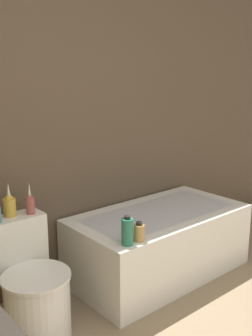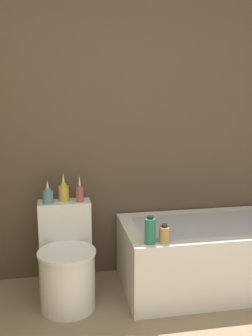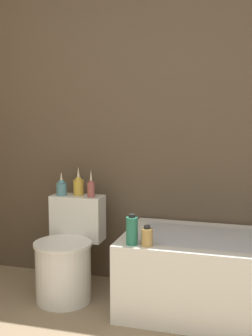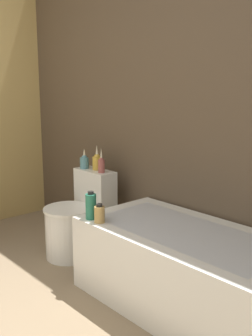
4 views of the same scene
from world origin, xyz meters
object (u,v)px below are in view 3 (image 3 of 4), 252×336
bathtub (229,276)px  shampoo_bottle_short (147,237)px  vase_gold (61,187)px  toilet (67,257)px  vase_silver (79,185)px  shampoo_bottle_tall (132,230)px  vase_bronze (91,188)px

bathtub → shampoo_bottle_short: 0.65m
bathtub → shampoo_bottle_short: size_ratio=10.88×
bathtub → vase_gold: size_ratio=7.98×
toilet → vase_silver: bearing=90.0°
shampoo_bottle_tall → vase_gold: bearing=146.9°
toilet → vase_silver: vase_silver is taller
shampoo_bottle_tall → toilet: bearing=155.6°
vase_bronze → shampoo_bottle_short: 0.72m
vase_bronze → vase_gold: bearing=-179.4°
bathtub → shampoo_bottle_tall: (-0.58, -0.29, 0.34)m
shampoo_bottle_tall → vase_bronze: bearing=134.7°
vase_silver → shampoo_bottle_tall: 0.75m
vase_gold → vase_silver: bearing=22.3°
toilet → vase_bronze: 0.52m
vase_silver → shampoo_bottle_short: size_ratio=1.65×
toilet → vase_gold: bearing=122.3°
bathtub → vase_gold: vase_gold is taller
vase_silver → shampoo_bottle_tall: size_ratio=1.11×
toilet → vase_bronze: vase_bronze is taller
vase_silver → shampoo_bottle_short: vase_silver is taller
vase_gold → vase_bronze: (0.23, 0.00, 0.01)m
toilet → shampoo_bottle_short: 0.74m
shampoo_bottle_tall → shampoo_bottle_short: shampoo_bottle_tall is taller
shampoo_bottle_short → vase_gold: bearing=150.2°
toilet → vase_gold: 0.51m
bathtub → vase_silver: 1.25m
toilet → shampoo_bottle_tall: 0.67m
vase_gold → shampoo_bottle_tall: size_ratio=0.91×
bathtub → toilet: (-1.13, -0.05, 0.04)m
vase_gold → toilet: bearing=-57.7°
vase_gold → vase_bronze: vase_bronze is taller
toilet → vase_gold: size_ratio=3.98×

